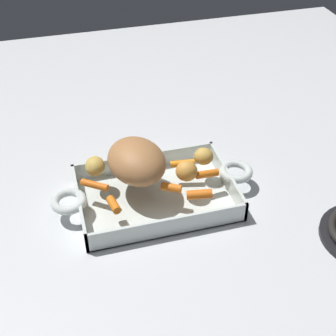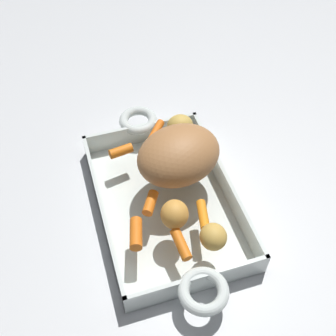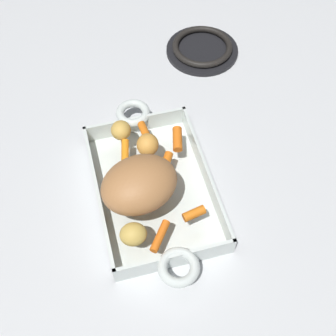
{
  "view_description": "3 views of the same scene",
  "coord_description": "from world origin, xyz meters",
  "px_view_note": "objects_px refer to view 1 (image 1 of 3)",
  "views": [
    {
      "loc": [
        0.18,
        0.74,
        0.7
      ],
      "look_at": [
        -0.03,
        -0.01,
        0.08
      ],
      "focal_mm": 51.19,
      "sensor_mm": 36.0,
      "label": 1
    },
    {
      "loc": [
        -0.41,
        0.12,
        0.61
      ],
      "look_at": [
        0.03,
        -0.01,
        0.07
      ],
      "focal_mm": 45.65,
      "sensor_mm": 36.0,
      "label": 2
    },
    {
      "loc": [
        0.47,
        -0.1,
        0.77
      ],
      "look_at": [
        0.0,
        0.03,
        0.08
      ],
      "focal_mm": 48.72,
      "sensor_mm": 36.0,
      "label": 3
    }
  ],
  "objects_px": {
    "pork_roast": "(137,161)",
    "baby_carrot_northeast": "(199,194)",
    "baby_carrot_center_right": "(114,205)",
    "baby_carrot_southeast": "(171,188)",
    "potato_corner": "(204,156)",
    "baby_carrot_long": "(183,163)",
    "potato_golden_large": "(187,171)",
    "baby_carrot_southwest": "(207,174)",
    "baby_carrot_northwest": "(95,185)",
    "potato_golden_small": "(95,166)",
    "roasting_dish": "(156,194)"
  },
  "relations": [
    {
      "from": "roasting_dish",
      "to": "baby_carrot_northeast",
      "type": "xyz_separation_m",
      "value": [
        -0.07,
        0.07,
        0.04
      ]
    },
    {
      "from": "baby_carrot_southwest",
      "to": "potato_golden_large",
      "type": "bearing_deg",
      "value": -5.22
    },
    {
      "from": "baby_carrot_northwest",
      "to": "baby_carrot_southeast",
      "type": "height_order",
      "value": "baby_carrot_southeast"
    },
    {
      "from": "roasting_dish",
      "to": "baby_carrot_northeast",
      "type": "bearing_deg",
      "value": 137.05
    },
    {
      "from": "baby_carrot_center_right",
      "to": "baby_carrot_northwest",
      "type": "bearing_deg",
      "value": -68.91
    },
    {
      "from": "baby_carrot_long",
      "to": "baby_carrot_center_right",
      "type": "xyz_separation_m",
      "value": [
        0.17,
        0.09,
        0.0
      ]
    },
    {
      "from": "baby_carrot_southwest",
      "to": "potato_golden_small",
      "type": "xyz_separation_m",
      "value": [
        0.23,
        -0.07,
        0.01
      ]
    },
    {
      "from": "pork_roast",
      "to": "baby_carrot_northeast",
      "type": "xyz_separation_m",
      "value": [
        -0.11,
        0.1,
        -0.03
      ]
    },
    {
      "from": "roasting_dish",
      "to": "potato_golden_small",
      "type": "distance_m",
      "value": 0.14
    },
    {
      "from": "baby_carrot_center_right",
      "to": "baby_carrot_southeast",
      "type": "relative_size",
      "value": 0.99
    },
    {
      "from": "baby_carrot_southeast",
      "to": "pork_roast",
      "type": "bearing_deg",
      "value": -48.82
    },
    {
      "from": "baby_carrot_center_right",
      "to": "pork_roast",
      "type": "bearing_deg",
      "value": -128.01
    },
    {
      "from": "baby_carrot_northeast",
      "to": "potato_corner",
      "type": "bearing_deg",
      "value": -112.66
    },
    {
      "from": "roasting_dish",
      "to": "baby_carrot_northeast",
      "type": "height_order",
      "value": "baby_carrot_northeast"
    },
    {
      "from": "baby_carrot_northwest",
      "to": "baby_carrot_northeast",
      "type": "relative_size",
      "value": 1.17
    },
    {
      "from": "roasting_dish",
      "to": "potato_golden_large",
      "type": "bearing_deg",
      "value": 174.98
    },
    {
      "from": "potato_corner",
      "to": "pork_roast",
      "type": "bearing_deg",
      "value": 1.83
    },
    {
      "from": "baby_carrot_northwest",
      "to": "baby_carrot_northeast",
      "type": "distance_m",
      "value": 0.22
    },
    {
      "from": "pork_roast",
      "to": "baby_carrot_southwest",
      "type": "xyz_separation_m",
      "value": [
        -0.14,
        0.04,
        -0.03
      ]
    },
    {
      "from": "baby_carrot_center_right",
      "to": "potato_golden_large",
      "type": "height_order",
      "value": "potato_golden_large"
    },
    {
      "from": "baby_carrot_center_right",
      "to": "potato_corner",
      "type": "bearing_deg",
      "value": -157.55
    },
    {
      "from": "pork_roast",
      "to": "baby_carrot_long",
      "type": "relative_size",
      "value": 2.73
    },
    {
      "from": "pork_roast",
      "to": "potato_golden_small",
      "type": "bearing_deg",
      "value": -20.06
    },
    {
      "from": "baby_carrot_southwest",
      "to": "pork_roast",
      "type": "bearing_deg",
      "value": -16.52
    },
    {
      "from": "roasting_dish",
      "to": "potato_golden_large",
      "type": "relative_size",
      "value": 9.5
    },
    {
      "from": "baby_carrot_long",
      "to": "potato_golden_large",
      "type": "height_order",
      "value": "potato_golden_large"
    },
    {
      "from": "roasting_dish",
      "to": "baby_carrot_long",
      "type": "xyz_separation_m",
      "value": [
        -0.07,
        -0.04,
        0.04
      ]
    },
    {
      "from": "roasting_dish",
      "to": "baby_carrot_southeast",
      "type": "relative_size",
      "value": 10.47
    },
    {
      "from": "potato_golden_large",
      "to": "pork_roast",
      "type": "bearing_deg",
      "value": -21.32
    },
    {
      "from": "baby_carrot_northeast",
      "to": "baby_carrot_southeast",
      "type": "height_order",
      "value": "baby_carrot_northeast"
    },
    {
      "from": "baby_carrot_long",
      "to": "baby_carrot_center_right",
      "type": "height_order",
      "value": "baby_carrot_center_right"
    },
    {
      "from": "potato_corner",
      "to": "potato_golden_small",
      "type": "distance_m",
      "value": 0.23
    },
    {
      "from": "roasting_dish",
      "to": "baby_carrot_southeast",
      "type": "distance_m",
      "value": 0.06
    },
    {
      "from": "baby_carrot_southwest",
      "to": "baby_carrot_northwest",
      "type": "distance_m",
      "value": 0.24
    },
    {
      "from": "baby_carrot_long",
      "to": "baby_carrot_southeast",
      "type": "bearing_deg",
      "value": 57.62
    },
    {
      "from": "potato_corner",
      "to": "potato_golden_large",
      "type": "relative_size",
      "value": 0.92
    },
    {
      "from": "potato_golden_large",
      "to": "baby_carrot_northwest",
      "type": "bearing_deg",
      "value": -7.14
    },
    {
      "from": "baby_carrot_northwest",
      "to": "potato_corner",
      "type": "bearing_deg",
      "value": -175.52
    },
    {
      "from": "roasting_dish",
      "to": "baby_carrot_northeast",
      "type": "distance_m",
      "value": 0.11
    },
    {
      "from": "baby_carrot_southeast",
      "to": "baby_carrot_southwest",
      "type": "bearing_deg",
      "value": -164.91
    },
    {
      "from": "baby_carrot_long",
      "to": "baby_carrot_southeast",
      "type": "distance_m",
      "value": 0.09
    },
    {
      "from": "baby_carrot_southwest",
      "to": "baby_carrot_long",
      "type": "bearing_deg",
      "value": -51.26
    },
    {
      "from": "baby_carrot_northeast",
      "to": "potato_golden_small",
      "type": "bearing_deg",
      "value": -34.8
    },
    {
      "from": "roasting_dish",
      "to": "pork_roast",
      "type": "height_order",
      "value": "pork_roast"
    },
    {
      "from": "potato_golden_small",
      "to": "pork_roast",
      "type": "bearing_deg",
      "value": 159.94
    },
    {
      "from": "potato_golden_small",
      "to": "baby_carrot_southwest",
      "type": "bearing_deg",
      "value": 162.15
    },
    {
      "from": "baby_carrot_southeast",
      "to": "potato_corner",
      "type": "height_order",
      "value": "potato_corner"
    },
    {
      "from": "potato_corner",
      "to": "baby_carrot_long",
      "type": "bearing_deg",
      "value": -2.67
    },
    {
      "from": "roasting_dish",
      "to": "potato_corner",
      "type": "height_order",
      "value": "potato_corner"
    },
    {
      "from": "baby_carrot_northwest",
      "to": "baby_carrot_northeast",
      "type": "xyz_separation_m",
      "value": [
        -0.2,
        0.09,
        0.0
      ]
    }
  ]
}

